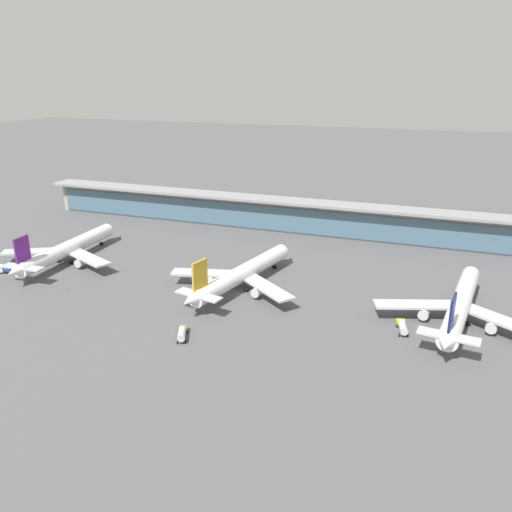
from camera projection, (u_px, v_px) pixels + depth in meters
The scene contains 10 objects.
ground_plane at pixel (239, 293), 173.01m from camera, with size 1200.00×1200.00×0.00m, color #515154.
airliner_left_stand at pixel (66, 249), 200.23m from camera, with size 48.65×63.23×16.85m.
airliner_centre_stand at pixel (241, 274), 175.27m from camera, with size 47.66×62.84×16.85m.
airliner_right_stand at pixel (460, 305), 151.46m from camera, with size 48.30×63.25×16.85m.
service_truck_near_nose_olive at pixel (182, 333), 142.80m from camera, with size 5.52×8.78×2.95m.
service_truck_under_wing_yellow at pixel (402, 326), 146.34m from camera, with size 4.18×8.88×2.95m.
terminal_building at pixel (301, 216), 238.38m from camera, with size 269.24×12.80×15.20m.
safety_cone_alpha at pixel (66, 289), 175.95m from camera, with size 0.62×0.62×0.70m.
safety_cone_charlie at pixel (30, 279), 184.35m from camera, with size 0.62×0.62×0.70m.
safety_cone_echo at pixel (58, 290), 174.98m from camera, with size 0.62×0.62×0.70m.
Camera 1 is at (60.82, -147.19, 68.99)m, focal length 36.20 mm.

